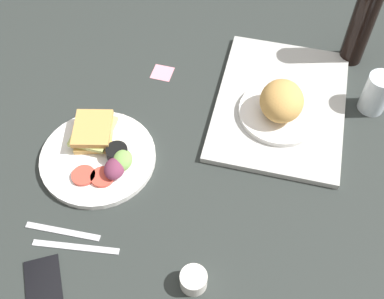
% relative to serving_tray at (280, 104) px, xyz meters
% --- Properties ---
extents(ground_plane, '(1.90, 1.50, 0.03)m').
position_rel_serving_tray_xyz_m(ground_plane, '(0.19, -0.23, -0.02)').
color(ground_plane, '#282D2B').
extents(serving_tray, '(0.47, 0.35, 0.02)m').
position_rel_serving_tray_xyz_m(serving_tray, '(0.00, 0.00, 0.00)').
color(serving_tray, '#B2B2AD').
rests_on(serving_tray, ground_plane).
extents(bread_plate_near, '(0.21, 0.21, 0.10)m').
position_rel_serving_tray_xyz_m(bread_plate_near, '(0.05, -0.00, 0.05)').
color(bread_plate_near, white).
rests_on(bread_plate_near, serving_tray).
extents(plate_with_salad, '(0.28, 0.28, 0.05)m').
position_rel_serving_tray_xyz_m(plate_with_salad, '(0.25, -0.42, 0.01)').
color(plate_with_salad, white).
rests_on(plate_with_salad, ground_plane).
extents(drinking_glass, '(0.07, 0.07, 0.11)m').
position_rel_serving_tray_xyz_m(drinking_glass, '(-0.04, 0.23, 0.05)').
color(drinking_glass, silver).
rests_on(drinking_glass, ground_plane).
extents(soda_bottle, '(0.06, 0.06, 0.23)m').
position_rel_serving_tray_xyz_m(soda_bottle, '(-0.22, 0.18, 0.11)').
color(soda_bottle, black).
rests_on(soda_bottle, ground_plane).
extents(espresso_cup, '(0.06, 0.06, 0.04)m').
position_rel_serving_tray_xyz_m(espresso_cup, '(0.52, -0.14, 0.01)').
color(espresso_cup, silver).
rests_on(espresso_cup, ground_plane).
extents(fork, '(0.02, 0.17, 0.01)m').
position_rel_serving_tray_xyz_m(fork, '(0.45, -0.44, -0.01)').
color(fork, '#B7B7BC').
rests_on(fork, ground_plane).
extents(knife, '(0.03, 0.19, 0.01)m').
position_rel_serving_tray_xyz_m(knife, '(0.48, -0.40, -0.01)').
color(knife, '#B7B7BC').
rests_on(knife, ground_plane).
extents(cell_phone, '(0.16, 0.13, 0.01)m').
position_rel_serving_tray_xyz_m(cell_phone, '(0.59, -0.43, -0.00)').
color(cell_phone, black).
rests_on(cell_phone, ground_plane).
extents(sticky_note, '(0.06, 0.06, 0.00)m').
position_rel_serving_tray_xyz_m(sticky_note, '(-0.06, -0.33, -0.01)').
color(sticky_note, pink).
rests_on(sticky_note, ground_plane).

